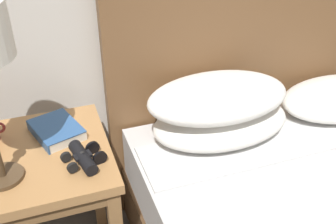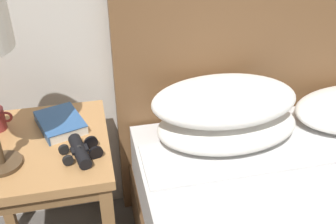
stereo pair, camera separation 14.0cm
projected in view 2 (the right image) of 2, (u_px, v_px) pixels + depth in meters
name	position (u px, v px, depth m)	size (l,w,h in m)	color
nightstand	(40.00, 165.00, 1.46)	(0.52, 0.52, 0.67)	#AD7A47
book_on_nightstand	(60.00, 123.00, 1.48)	(0.20, 0.24, 0.04)	silver
binoculars_pair	(80.00, 151.00, 1.33)	(0.15, 0.16, 0.05)	black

